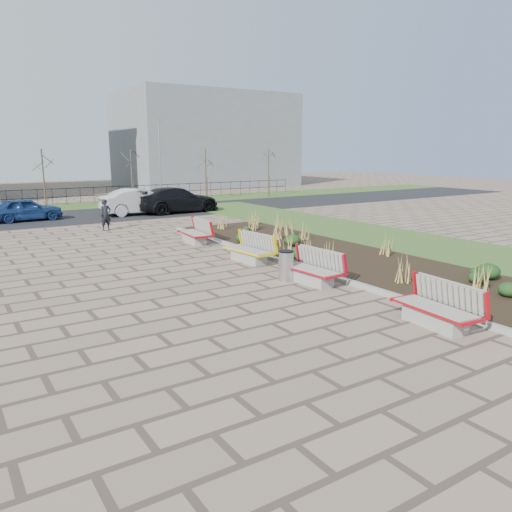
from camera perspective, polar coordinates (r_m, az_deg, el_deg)
ground at (r=11.71m, az=1.84°, el=-7.73°), size 120.00×120.00×0.00m
planting_bed at (r=19.24m, az=8.67°, el=0.17°), size 4.50×18.00×0.10m
planting_curb at (r=17.80m, az=3.04°, el=-0.59°), size 0.16×18.00×0.15m
grass_verge_near at (r=22.63m, az=17.72°, el=1.44°), size 5.00×38.00×0.04m
grass_verge_far at (r=37.78m, az=-23.25°, el=5.08°), size 80.00×5.00×0.04m
road at (r=31.92m, az=-21.35°, el=4.11°), size 80.00×7.00×0.02m
bench_a at (r=12.07m, az=19.79°, el=-5.35°), size 1.07×2.17×1.00m
bench_b at (r=15.08m, az=6.23°, el=-1.30°), size 1.03×2.15×1.00m
bench_c at (r=17.87m, az=-0.86°, el=0.87°), size 1.08×2.17×1.00m
bench_d at (r=21.70m, az=-7.11°, el=2.77°), size 1.07×2.17×1.00m
litter_bin at (r=15.32m, az=3.46°, el=-1.17°), size 0.45×0.45×0.93m
pedestrian at (r=26.05m, az=-16.80°, el=4.52°), size 0.63×0.47×1.56m
car_blue at (r=31.09m, az=-24.80°, el=4.87°), size 3.91×1.74×1.31m
car_silver at (r=32.00m, az=-13.05°, el=6.10°), size 4.89×1.76×1.60m
car_black at (r=32.54m, az=-9.02°, el=6.36°), size 5.64×2.53×1.60m
tree_c at (r=36.15m, az=-23.09°, el=8.04°), size 1.40×1.40×4.00m
tree_d at (r=37.66m, az=-14.00°, el=8.77°), size 1.40×1.40×4.00m
tree_e at (r=40.03m, az=-5.76°, el=9.23°), size 1.40×1.40×4.00m
tree_f at (r=43.10m, az=1.44°, el=9.48°), size 1.40×1.40×4.00m
lamp_east at (r=37.86m, az=-10.92°, el=10.43°), size 0.24×0.60×6.00m
railing_fence at (r=39.20m, az=-23.71°, el=6.17°), size 44.00×0.10×1.20m
building_grey at (r=57.43m, az=-5.83°, el=13.02°), size 18.00×12.00×10.00m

